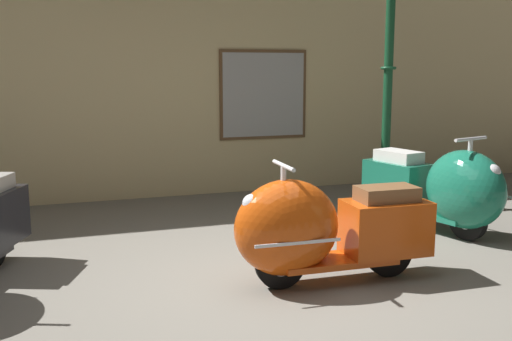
{
  "coord_description": "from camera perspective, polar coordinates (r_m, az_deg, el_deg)",
  "views": [
    {
      "loc": [
        -1.39,
        -4.21,
        1.71
      ],
      "look_at": [
        0.29,
        0.76,
        0.79
      ],
      "focal_mm": 41.74,
      "sensor_mm": 36.0,
      "label": 1
    }
  ],
  "objects": [
    {
      "name": "lamppost",
      "position": [
        7.54,
        12.57,
        9.33
      ],
      "size": [
        0.28,
        0.28,
        3.19
      ],
      "color": "#144728",
      "rests_on": "ground"
    },
    {
      "name": "ground_plane",
      "position": [
        4.76,
        -0.36,
        -11.19
      ],
      "size": [
        60.0,
        60.0,
        0.0
      ],
      "primitive_type": "plane",
      "color": "slate"
    },
    {
      "name": "showroom_back_wall",
      "position": [
        7.99,
        -8.73,
        11.29
      ],
      "size": [
        18.0,
        0.24,
        3.85
      ],
      "color": "#CCB784",
      "rests_on": "ground"
    },
    {
      "name": "scooter_2",
      "position": [
        6.46,
        17.45,
        -1.64
      ],
      "size": [
        0.9,
        1.76,
        1.03
      ],
      "rotation": [
        0.0,
        0.0,
        -1.31
      ],
      "color": "black",
      "rests_on": "ground"
    },
    {
      "name": "scooter_1",
      "position": [
        4.73,
        5.96,
        -5.62
      ],
      "size": [
        1.63,
        0.54,
        0.99
      ],
      "rotation": [
        0.0,
        0.0,
        3.11
      ],
      "color": "black",
      "rests_on": "ground"
    }
  ]
}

